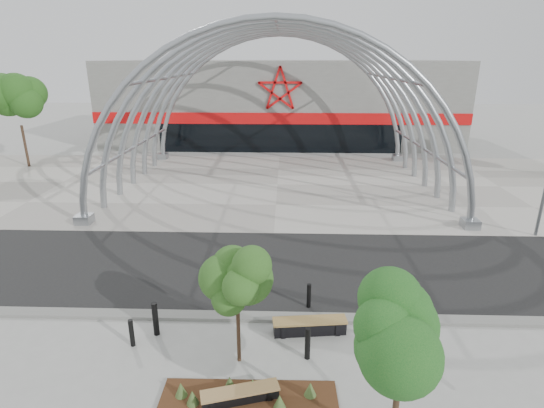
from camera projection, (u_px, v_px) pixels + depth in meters
ground at (268, 314)px, 14.45m from camera, size 140.00×140.00×0.00m
road at (272, 266)px, 17.75m from camera, size 140.00×7.00×0.02m
forecourt at (277, 185)px, 29.08m from camera, size 60.00×17.00×0.04m
kerb at (268, 317)px, 14.20m from camera, size 60.00×0.50×0.12m
arena_building at (281, 100)px, 44.73m from camera, size 34.00×15.24×8.00m
vault_canopy at (277, 185)px, 29.08m from camera, size 20.80×15.80×20.36m
planting_bed at (246, 398)px, 10.77m from camera, size 4.53×1.44×0.48m
street_tree_0 at (237, 286)px, 11.46m from camera, size 1.49×1.49×3.41m
street_tree_1 at (404, 341)px, 8.51m from camera, size 1.70×1.70×4.03m
bench_0 at (240, 396)px, 10.68m from camera, size 2.03×0.95×0.42m
bench_1 at (310, 326)px, 13.40m from camera, size 2.38×0.77×0.49m
bollard_0 at (132, 333)px, 12.74m from camera, size 0.14×0.14×0.90m
bollard_1 at (155, 319)px, 13.23m from camera, size 0.18×0.18×1.13m
bollard_2 at (309, 296)px, 14.71m from camera, size 0.15×0.15×0.91m
bollard_3 at (308, 343)px, 12.19m from camera, size 0.16×0.16×1.02m
bollard_4 at (419, 345)px, 12.10m from camera, size 0.17×0.17×1.05m
bg_tree_0 at (18, 108)px, 32.43m from camera, size 3.00×3.00×6.45m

